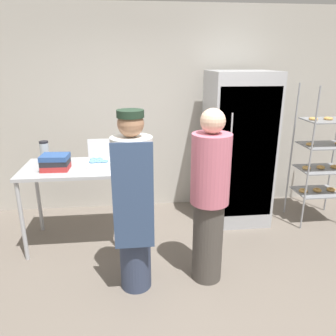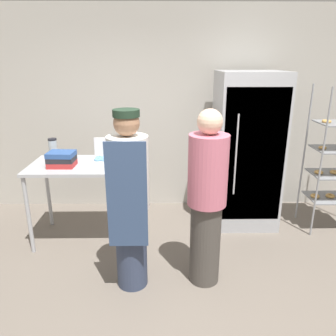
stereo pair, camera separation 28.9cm
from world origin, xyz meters
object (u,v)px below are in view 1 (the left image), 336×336
(binder_stack, at_px, (55,162))
(person_customer, at_px, (209,198))
(donut_box, at_px, (99,161))
(blender_pitcher, at_px, (45,154))
(person_baker, at_px, (133,202))
(baking_rack, at_px, (322,158))
(refrigerator, at_px, (237,149))

(binder_stack, bearing_deg, person_customer, -26.06)
(donut_box, height_order, blender_pitcher, donut_box)
(donut_box, bearing_deg, person_customer, -38.28)
(blender_pitcher, relative_size, binder_stack, 0.89)
(donut_box, relative_size, person_customer, 0.17)
(donut_box, xyz_separation_m, person_baker, (0.37, -0.89, -0.11))
(baking_rack, bearing_deg, donut_box, -175.38)
(blender_pitcher, xyz_separation_m, binder_stack, (0.16, -0.23, -0.03))
(refrigerator, distance_m, donut_box, 1.77)
(refrigerator, distance_m, person_baker, 1.88)
(blender_pitcher, height_order, binder_stack, blender_pitcher)
(donut_box, bearing_deg, refrigerator, 13.60)
(person_baker, bearing_deg, binder_stack, 135.88)
(binder_stack, bearing_deg, baking_rack, 5.77)
(blender_pitcher, bearing_deg, person_baker, -46.27)
(binder_stack, relative_size, person_baker, 0.18)
(binder_stack, relative_size, person_customer, 0.18)
(binder_stack, height_order, person_baker, person_baker)
(refrigerator, relative_size, baking_rack, 1.08)
(blender_pitcher, distance_m, binder_stack, 0.28)
(donut_box, height_order, binder_stack, donut_box)
(person_baker, bearing_deg, baking_rack, 24.88)
(baking_rack, distance_m, donut_box, 2.80)
(refrigerator, xyz_separation_m, donut_box, (-1.72, -0.42, 0.02))
(baking_rack, relative_size, person_baker, 1.07)
(person_baker, bearing_deg, donut_box, 112.53)
(blender_pitcher, bearing_deg, person_customer, -30.04)
(baking_rack, bearing_deg, person_customer, -148.20)
(baking_rack, bearing_deg, refrigerator, 169.81)
(binder_stack, bearing_deg, blender_pitcher, 124.85)
(baking_rack, relative_size, person_customer, 1.07)
(donut_box, relative_size, blender_pitcher, 1.05)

